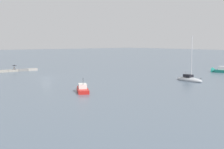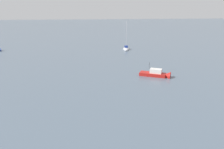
# 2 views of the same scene
# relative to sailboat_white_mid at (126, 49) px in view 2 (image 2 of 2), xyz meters

# --- Properties ---
(sailboat_white_mid) EXTENTS (6.21, 3.08, 8.77)m
(sailboat_white_mid) POSITION_rel_sailboat_white_mid_xyz_m (0.00, 0.00, 0.00)
(sailboat_white_mid) COLOR silver
(sailboat_white_mid) RESTS_ON ground_plane
(motorboat_red_near) EXTENTS (4.25, 5.73, 3.15)m
(motorboat_red_near) POSITION_rel_sailboat_white_mid_xyz_m (-29.06, 0.43, 0.03)
(motorboat_red_near) COLOR red
(motorboat_red_near) RESTS_ON ground_plane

